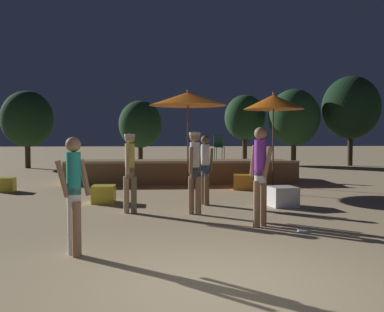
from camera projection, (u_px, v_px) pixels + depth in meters
name	position (u px, v px, depth m)	size (l,w,h in m)	color
ground_plane	(221.00, 286.00, 4.94)	(120.00, 120.00, 0.00)	tan
wooden_deck	(181.00, 171.00, 16.19)	(8.26, 2.65, 0.84)	olive
patio_umbrella_0	(188.00, 99.00, 14.39)	(2.61, 2.61, 3.26)	brown
patio_umbrella_1	(274.00, 102.00, 14.47)	(2.06, 2.06, 3.19)	brown
cube_seat_0	(283.00, 196.00, 10.47)	(0.71, 0.71, 0.48)	white
cube_seat_1	(104.00, 194.00, 11.02)	(0.58, 0.58, 0.45)	yellow
cube_seat_2	(7.00, 185.00, 13.16)	(0.49, 0.49, 0.43)	yellow
cube_seat_3	(243.00, 182.00, 13.74)	(0.70, 0.70, 0.47)	orange
person_0	(74.00, 192.00, 6.16)	(0.49, 0.37, 1.72)	#997051
person_1	(260.00, 171.00, 8.11)	(0.39, 0.50, 1.90)	#997051
person_2	(195.00, 167.00, 9.37)	(0.30, 0.43, 1.82)	#997051
person_3	(130.00, 168.00, 9.52)	(0.30, 0.52, 1.78)	tan
person_4	(205.00, 167.00, 10.66)	(0.46, 0.29, 1.74)	brown
bistro_chair_0	(219.00, 145.00, 16.10)	(0.40, 0.41, 0.90)	#1E4C47
bistro_chair_1	(262.00, 144.00, 16.77)	(0.40, 0.41, 0.90)	#47474C
frisbee_disc	(304.00, 230.00, 7.77)	(0.23, 0.23, 0.03)	white
background_tree_0	(351.00, 108.00, 24.10)	(3.21, 3.21, 5.05)	#3D2B1C
background_tree_1	(245.00, 118.00, 25.72)	(2.45, 2.45, 4.15)	#3D2B1C
background_tree_2	(294.00, 118.00, 24.01)	(2.89, 2.89, 4.32)	#3D2B1C
background_tree_3	(27.00, 119.00, 22.35)	(2.67, 2.67, 4.05)	#3D2B1C
background_tree_4	(140.00, 124.00, 25.78)	(2.58, 2.58, 3.81)	#3D2B1C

